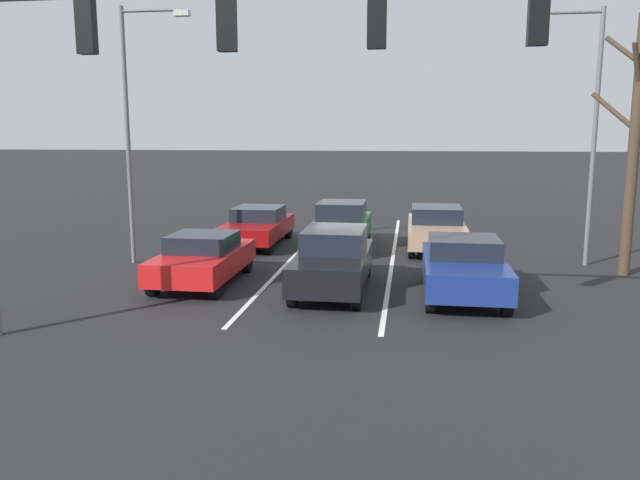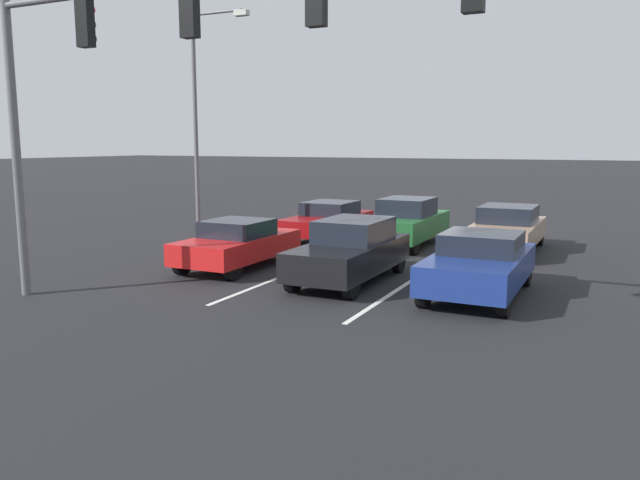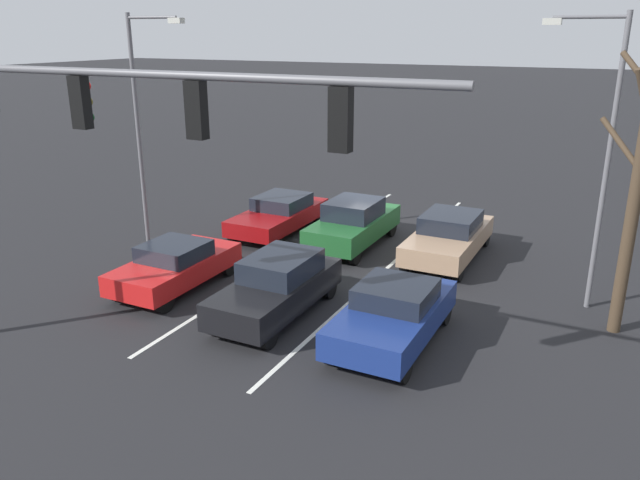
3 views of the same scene
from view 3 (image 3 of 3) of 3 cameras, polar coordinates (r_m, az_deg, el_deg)
ground_plane at (r=22.85m, az=4.93°, el=0.38°), size 240.00×240.00×0.00m
lane_stripe_left_divider at (r=20.16m, az=6.59°, el=-2.19°), size 0.12×16.89×0.01m
lane_stripe_center_divider at (r=21.39m, az=-1.53°, el=-0.83°), size 0.12×16.89×0.01m
car_navy_leftlane_front at (r=14.97m, az=6.72°, el=-6.68°), size 1.93×4.27×1.45m
car_black_midlane_front at (r=16.31m, az=-3.93°, el=-4.22°), size 1.74×4.39×1.57m
car_red_rightlane_front at (r=18.48m, az=-13.08°, el=-2.24°), size 1.86×4.08×1.35m
car_darkgreen_midlane_second at (r=21.51m, az=3.09°, el=1.56°), size 1.81×4.47×1.64m
car_maroon_rightlane_second at (r=23.06m, az=-3.73°, el=2.41°), size 1.89×4.52×1.36m
car_tan_leftlane_second at (r=20.79m, az=11.70°, el=0.37°), size 1.91×4.72×1.48m
traffic_signal_gantry at (r=12.98m, az=-22.86°, el=8.96°), size 12.11×0.37×6.93m
street_lamp_right_shoulder at (r=21.02m, az=-15.88°, el=10.64°), size 2.14×0.24×7.65m
street_lamp_left_shoulder at (r=17.30m, az=24.26°, el=7.96°), size 1.99×0.24×7.57m
bare_tree_near at (r=16.15m, az=27.21°, el=5.26°), size 2.50×1.56×7.44m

